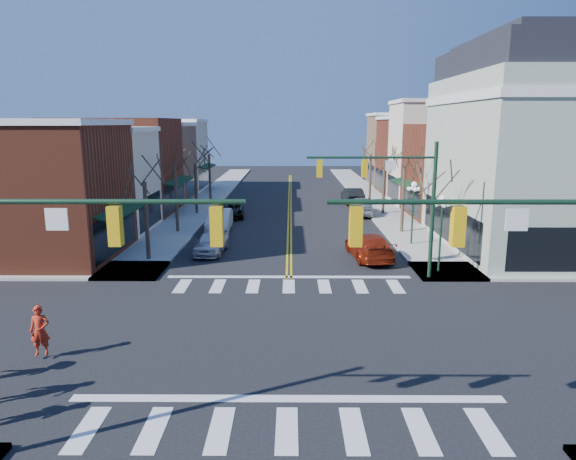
{
  "coord_description": "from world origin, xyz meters",
  "views": [
    {
      "loc": [
        0.1,
        -18.61,
        8.11
      ],
      "look_at": [
        -0.04,
        6.74,
        2.8
      ],
      "focal_mm": 32.0,
      "sensor_mm": 36.0,
      "label": 1
    }
  ],
  "objects_px": {
    "lamppost_midblock": "(413,202)",
    "car_left_mid": "(219,220)",
    "car_right_far": "(352,196)",
    "pedestrian_red_a": "(40,331)",
    "victorian_corner": "(548,146)",
    "car_left_far": "(231,209)",
    "car_right_near": "(369,246)",
    "car_right_mid": "(361,206)",
    "car_left_near": "(211,242)",
    "lamppost_corner": "(441,221)"
  },
  "relations": [
    {
      "from": "lamppost_midblock",
      "to": "car_left_mid",
      "type": "bearing_deg",
      "value": 160.25
    },
    {
      "from": "car_right_far",
      "to": "pedestrian_red_a",
      "type": "height_order",
      "value": "pedestrian_red_a"
    },
    {
      "from": "victorian_corner",
      "to": "car_left_far",
      "type": "xyz_separation_m",
      "value": [
        -21.67,
        11.17,
        -5.99
      ]
    },
    {
      "from": "pedestrian_red_a",
      "to": "lamppost_midblock",
      "type": "bearing_deg",
      "value": 36.27
    },
    {
      "from": "victorian_corner",
      "to": "car_right_near",
      "type": "height_order",
      "value": "victorian_corner"
    },
    {
      "from": "victorian_corner",
      "to": "car_right_mid",
      "type": "relative_size",
      "value": 2.9
    },
    {
      "from": "lamppost_midblock",
      "to": "car_left_mid",
      "type": "height_order",
      "value": "lamppost_midblock"
    },
    {
      "from": "car_right_near",
      "to": "car_left_near",
      "type": "bearing_deg",
      "value": -13.01
    },
    {
      "from": "car_left_far",
      "to": "car_right_near",
      "type": "relative_size",
      "value": 0.91
    },
    {
      "from": "victorian_corner",
      "to": "pedestrian_red_a",
      "type": "xyz_separation_m",
      "value": [
        -25.1,
        -16.49,
        -5.61
      ]
    },
    {
      "from": "lamppost_corner",
      "to": "car_right_near",
      "type": "xyz_separation_m",
      "value": [
        -3.33,
        3.19,
        -2.2
      ]
    },
    {
      "from": "car_left_far",
      "to": "car_left_mid",
      "type": "bearing_deg",
      "value": -96.99
    },
    {
      "from": "car_right_near",
      "to": "car_right_mid",
      "type": "xyz_separation_m",
      "value": [
        1.53,
        14.99,
        0.07
      ]
    },
    {
      "from": "car_left_far",
      "to": "car_right_mid",
      "type": "xyz_separation_m",
      "value": [
        11.57,
        1.0,
        0.17
      ]
    },
    {
      "from": "car_right_mid",
      "to": "lamppost_corner",
      "type": "bearing_deg",
      "value": 98.52
    },
    {
      "from": "car_right_near",
      "to": "pedestrian_red_a",
      "type": "relative_size",
      "value": 2.94
    },
    {
      "from": "car_left_mid",
      "to": "pedestrian_red_a",
      "type": "relative_size",
      "value": 2.72
    },
    {
      "from": "car_right_mid",
      "to": "pedestrian_red_a",
      "type": "bearing_deg",
      "value": 65.24
    },
    {
      "from": "car_left_near",
      "to": "car_right_near",
      "type": "relative_size",
      "value": 0.8
    },
    {
      "from": "victorian_corner",
      "to": "lamppost_corner",
      "type": "xyz_separation_m",
      "value": [
        -8.3,
        -6.0,
        -3.7
      ]
    },
    {
      "from": "lamppost_midblock",
      "to": "pedestrian_red_a",
      "type": "relative_size",
      "value": 2.41
    },
    {
      "from": "car_left_near",
      "to": "lamppost_midblock",
      "type": "bearing_deg",
      "value": 13.11
    },
    {
      "from": "car_right_near",
      "to": "car_right_mid",
      "type": "distance_m",
      "value": 15.06
    },
    {
      "from": "lamppost_midblock",
      "to": "car_left_far",
      "type": "distance_m",
      "value": 17.26
    },
    {
      "from": "car_left_mid",
      "to": "car_left_far",
      "type": "height_order",
      "value": "car_left_mid"
    },
    {
      "from": "lamppost_midblock",
      "to": "car_left_near",
      "type": "relative_size",
      "value": 1.02
    },
    {
      "from": "car_right_mid",
      "to": "car_right_far",
      "type": "distance_m",
      "value": 6.75
    },
    {
      "from": "car_left_far",
      "to": "car_right_far",
      "type": "xyz_separation_m",
      "value": [
        11.57,
        7.75,
        0.13
      ]
    },
    {
      "from": "victorian_corner",
      "to": "pedestrian_red_a",
      "type": "bearing_deg",
      "value": -146.7
    },
    {
      "from": "car_left_mid",
      "to": "car_left_near",
      "type": "bearing_deg",
      "value": -88.26
    },
    {
      "from": "victorian_corner",
      "to": "car_left_far",
      "type": "height_order",
      "value": "victorian_corner"
    },
    {
      "from": "victorian_corner",
      "to": "car_right_near",
      "type": "relative_size",
      "value": 2.7
    },
    {
      "from": "lamppost_corner",
      "to": "victorian_corner",
      "type": "bearing_deg",
      "value": 35.86
    },
    {
      "from": "lamppost_midblock",
      "to": "pedestrian_red_a",
      "type": "distance_m",
      "value": 23.97
    },
    {
      "from": "pedestrian_red_a",
      "to": "car_left_near",
      "type": "bearing_deg",
      "value": 67.11
    },
    {
      "from": "car_left_near",
      "to": "pedestrian_red_a",
      "type": "height_order",
      "value": "pedestrian_red_a"
    },
    {
      "from": "lamppost_midblock",
      "to": "car_right_mid",
      "type": "xyz_separation_m",
      "value": [
        -1.8,
        11.67,
        -2.12
      ]
    },
    {
      "from": "car_right_far",
      "to": "car_left_near",
      "type": "bearing_deg",
      "value": 57.32
    },
    {
      "from": "pedestrian_red_a",
      "to": "car_right_near",
      "type": "bearing_deg",
      "value": 36.39
    },
    {
      "from": "car_left_mid",
      "to": "car_right_mid",
      "type": "distance_m",
      "value": 13.59
    },
    {
      "from": "car_left_mid",
      "to": "lamppost_midblock",
      "type": "bearing_deg",
      "value": -21.65
    },
    {
      "from": "victorian_corner",
      "to": "car_left_mid",
      "type": "bearing_deg",
      "value": 166.2
    },
    {
      "from": "car_left_mid",
      "to": "car_right_near",
      "type": "height_order",
      "value": "car_left_mid"
    },
    {
      "from": "victorian_corner",
      "to": "lamppost_corner",
      "type": "bearing_deg",
      "value": -144.14
    },
    {
      "from": "car_right_near",
      "to": "car_right_far",
      "type": "xyz_separation_m",
      "value": [
        1.53,
        21.73,
        0.04
      ]
    },
    {
      "from": "car_left_near",
      "to": "pedestrian_red_a",
      "type": "bearing_deg",
      "value": -99.7
    },
    {
      "from": "car_left_near",
      "to": "car_right_near",
      "type": "distance_m",
      "value": 9.87
    },
    {
      "from": "car_left_far",
      "to": "car_right_far",
      "type": "distance_m",
      "value": 13.92
    },
    {
      "from": "lamppost_midblock",
      "to": "car_left_far",
      "type": "xyz_separation_m",
      "value": [
        -13.37,
        10.67,
        -2.29
      ]
    },
    {
      "from": "car_right_mid",
      "to": "pedestrian_red_a",
      "type": "distance_m",
      "value": 32.35
    }
  ]
}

